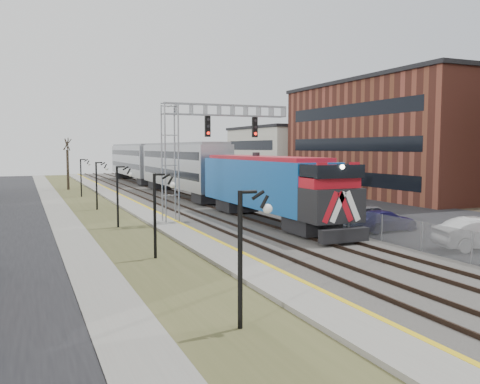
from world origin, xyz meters
TOP-DOWN VIEW (x-y plane):
  - sidewalk at (-7.00, 35.00)m, footprint 2.00×120.00m
  - grass_median at (-4.00, 35.00)m, footprint 4.00×120.00m
  - platform at (-1.00, 35.00)m, footprint 2.00×120.00m
  - ballast_bed at (4.00, 35.00)m, footprint 8.00×120.00m
  - parking_lot at (16.00, 35.00)m, footprint 16.00×120.00m
  - platform_edge at (-0.12, 35.00)m, footprint 0.24×120.00m
  - track_near at (2.00, 35.00)m, footprint 1.58×120.00m
  - track_far at (5.50, 35.00)m, footprint 1.58×120.00m
  - train at (5.50, 49.52)m, footprint 3.00×63.05m
  - signal_gantry at (1.22, 27.99)m, footprint 9.00×1.07m
  - lampposts at (-4.00, 18.29)m, footprint 0.14×62.14m
  - fence at (8.20, 35.00)m, footprint 0.04×120.00m
  - buildings_east at (30.00, 31.18)m, footprint 16.00×76.00m
  - car_lot_d at (10.85, 20.10)m, footprint 4.52×1.97m
  - car_lot_e at (11.35, 22.07)m, footprint 4.38×2.06m
  - car_lot_f at (12.54, 33.45)m, footprint 4.51×1.83m

SIDE VIEW (x-z plane):
  - parking_lot at x=16.00m, z-range 0.00..0.04m
  - grass_median at x=-4.00m, z-range 0.00..0.06m
  - sidewalk at x=-7.00m, z-range 0.00..0.08m
  - ballast_bed at x=4.00m, z-range 0.00..0.20m
  - platform at x=-1.00m, z-range 0.00..0.24m
  - platform_edge at x=-0.12m, z-range 0.24..0.25m
  - track_near at x=2.00m, z-range 0.20..0.35m
  - track_far at x=5.50m, z-range 0.20..0.35m
  - car_lot_d at x=10.85m, z-range 0.00..1.29m
  - car_lot_e at x=11.35m, z-range 0.00..1.45m
  - car_lot_f at x=12.54m, z-range 0.00..1.46m
  - fence at x=8.20m, z-range 0.00..1.60m
  - lampposts at x=-4.00m, z-range 0.00..4.00m
  - train at x=5.50m, z-range 0.22..5.55m
  - signal_gantry at x=1.22m, z-range 1.51..9.66m
  - buildings_east at x=30.00m, z-range -1.19..13.81m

